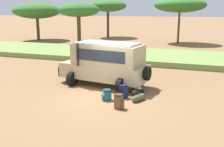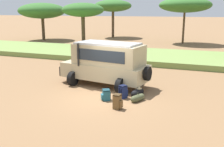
# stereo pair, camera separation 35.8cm
# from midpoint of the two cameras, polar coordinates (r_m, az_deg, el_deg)

# --- Properties ---
(ground_plane) EXTENTS (320.00, 320.00, 0.00)m
(ground_plane) POSITION_cam_midpoint_polar(r_m,az_deg,el_deg) (12.81, -1.26, -5.37)
(ground_plane) COLOR olive
(grass_bank) EXTENTS (120.00, 7.00, 0.44)m
(grass_bank) POSITION_cam_midpoint_polar(r_m,az_deg,el_deg) (23.27, 9.32, 3.71)
(grass_bank) COLOR olive
(grass_bank) RESTS_ON ground_plane
(safari_vehicle) EXTENTS (5.47, 3.20, 2.44)m
(safari_vehicle) POSITION_cam_midpoint_polar(r_m,az_deg,el_deg) (14.66, -0.55, 2.33)
(safari_vehicle) COLOR tan
(safari_vehicle) RESTS_ON ground_plane
(backpack_beside_front_wheel) EXTENTS (0.43, 0.48, 0.65)m
(backpack_beside_front_wheel) POSITION_cam_midpoint_polar(r_m,az_deg,el_deg) (12.74, 3.24, -4.00)
(backpack_beside_front_wheel) COLOR navy
(backpack_beside_front_wheel) RESTS_ON ground_plane
(backpack_cluster_center) EXTENTS (0.42, 0.35, 0.65)m
(backpack_cluster_center) POSITION_cam_midpoint_polar(r_m,az_deg,el_deg) (11.39, 2.09, -6.15)
(backpack_cluster_center) COLOR brown
(backpack_cluster_center) RESTS_ON ground_plane
(backpack_near_rear_wheel) EXTENTS (0.52, 0.50, 0.52)m
(backpack_near_rear_wheel) POSITION_cam_midpoint_polar(r_m,az_deg,el_deg) (12.45, -0.50, -4.69)
(backpack_near_rear_wheel) COLOR #235B6B
(backpack_near_rear_wheel) RESTS_ON ground_plane
(duffel_bag_low_black_case) EXTENTS (0.49, 0.90, 0.46)m
(duffel_bag_low_black_case) POSITION_cam_midpoint_polar(r_m,az_deg,el_deg) (13.13, 6.34, -4.11)
(duffel_bag_low_black_case) COLOR black
(duffel_bag_low_black_case) RESTS_ON ground_plane
(duffel_bag_soft_canvas) EXTENTS (0.54, 0.81, 0.41)m
(duffel_bag_soft_canvas) POSITION_cam_midpoint_polar(r_m,az_deg,el_deg) (12.41, 6.44, -5.32)
(duffel_bag_soft_canvas) COLOR #4C5133
(duffel_bag_soft_canvas) RESTS_ON ground_plane
(acacia_tree_far_left) EXTENTS (6.36, 6.69, 5.14)m
(acacia_tree_far_left) POSITION_cam_midpoint_polar(r_m,az_deg,el_deg) (38.54, -14.71, 13.06)
(acacia_tree_far_left) COLOR brown
(acacia_tree_far_left) RESTS_ON ground_plane
(acacia_tree_left_mid) EXTENTS (5.64, 5.95, 5.69)m
(acacia_tree_left_mid) POSITION_cam_midpoint_polar(r_m,az_deg,el_deg) (41.14, 0.47, 14.50)
(acacia_tree_left_mid) COLOR brown
(acacia_tree_left_mid) RESTS_ON ground_plane
(acacia_tree_centre_back) EXTENTS (4.97, 4.56, 4.99)m
(acacia_tree_centre_back) POSITION_cam_midpoint_polar(r_m,az_deg,el_deg) (31.25, -6.04, 13.54)
(acacia_tree_centre_back) COLOR brown
(acacia_tree_centre_back) RESTS_ON ground_plane
(acacia_tree_right_mid) EXTENTS (6.44, 5.58, 5.68)m
(acacia_tree_right_mid) POSITION_cam_midpoint_polar(r_m,az_deg,el_deg) (34.71, 15.90, 14.12)
(acacia_tree_right_mid) COLOR brown
(acacia_tree_right_mid) RESTS_ON ground_plane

